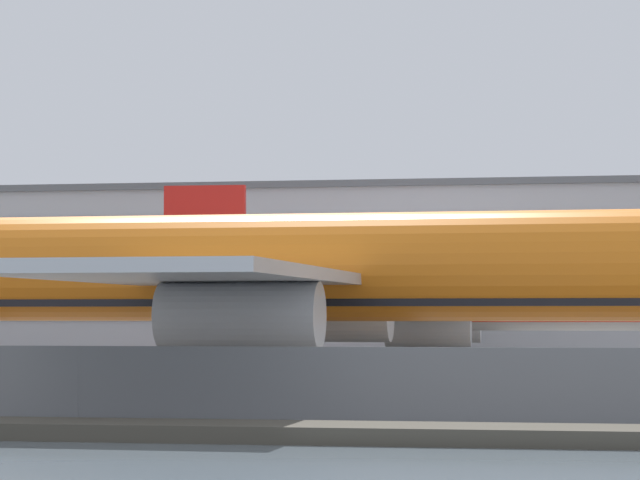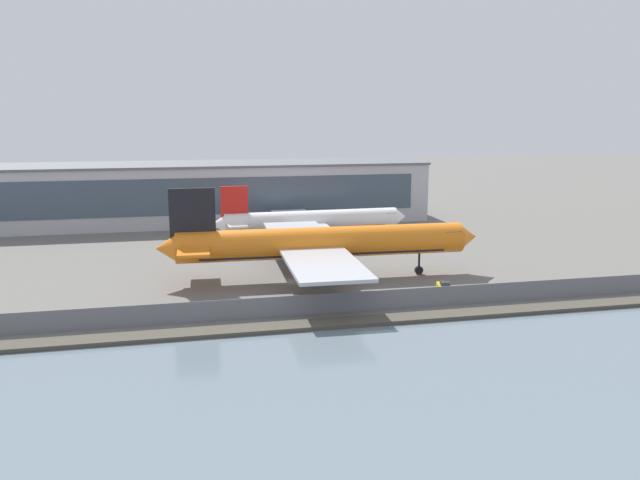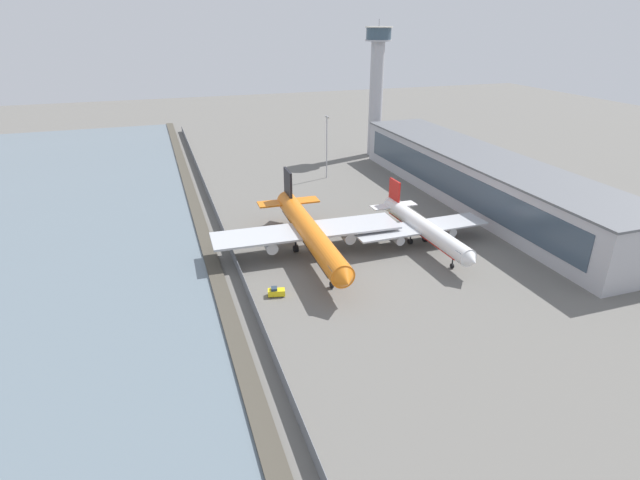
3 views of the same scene
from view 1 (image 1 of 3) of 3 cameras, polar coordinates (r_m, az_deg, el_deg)
The scene contains 7 objects.
ground_plane at distance 65.36m, azimuth -4.50°, elevation -6.00°, with size 500.00×500.00×0.00m, color #66635E.
shoreline_seawall at distance 45.80m, azimuth -10.92°, elevation -6.99°, with size 320.00×3.00×0.50m.
perimeter_fence at distance 49.97m, azimuth -9.07°, elevation -5.45°, with size 280.00×0.10×2.60m.
cargo_jet_orange at distance 64.89m, azimuth -0.99°, elevation -1.21°, with size 48.97×41.82×14.32m.
passenger_jet_white_red at distance 90.12m, azimuth 4.50°, elevation -2.33°, with size 38.11×32.39×11.60m.
ops_van at distance 87.92m, azimuth -4.39°, elevation -4.37°, with size 2.38×5.31×2.48m.
terminal_building at distance 123.28m, azimuth -4.21°, elevation -1.37°, with size 107.66×20.55×13.57m.
Camera 1 is at (16.16, -63.23, 3.58)m, focal length 85.00 mm.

